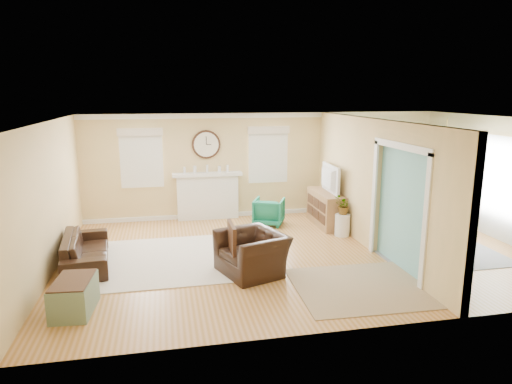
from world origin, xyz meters
TOP-DOWN VIEW (x-y plane):
  - floor at (0.00, 0.00)m, footprint 9.00×9.00m
  - wall_back at (0.00, 3.00)m, footprint 9.00×0.02m
  - wall_front at (0.00, -3.00)m, footprint 9.00×0.02m
  - wall_left at (-4.50, 0.00)m, footprint 0.02×6.00m
  - wall_right at (4.50, 0.00)m, footprint 0.02×6.00m
  - ceiling at (0.00, 0.00)m, footprint 9.00×6.00m
  - partition at (1.51, 0.28)m, footprint 0.17×6.00m
  - fireplace at (-1.50, 2.88)m, footprint 1.70×0.30m
  - wall_clock at (-1.50, 2.97)m, footprint 0.70×0.07m
  - window_left at (-3.05, 2.95)m, footprint 1.05×0.13m
  - window_right at (0.05, 2.95)m, footprint 1.05×0.13m
  - french_doors at (4.45, 0.00)m, footprint 0.06×1.70m
  - pendant at (3.00, 0.00)m, footprint 0.30×0.30m
  - rug_cream at (-2.56, 0.13)m, footprint 3.08×2.68m
  - rug_jute at (0.62, -1.76)m, footprint 2.38×1.97m
  - rug_grey at (2.67, -0.03)m, footprint 2.36×2.95m
  - sofa at (-3.99, 0.18)m, footprint 0.97×2.01m
  - eames_chair at (-1.10, -0.81)m, footprint 1.30×1.38m
  - green_chair at (-0.13, 2.07)m, footprint 0.90×0.91m
  - trunk at (-3.87, -1.72)m, footprint 0.59×0.89m
  - credenza at (1.19, 1.76)m, footprint 0.49×1.45m
  - tv at (1.17, 1.76)m, footprint 0.19×1.13m
  - garden_stool at (1.26, 0.88)m, footprint 0.33×0.33m
  - potted_plant at (1.26, 0.88)m, footprint 0.48×0.46m
  - dining_table at (2.67, -0.03)m, footprint 1.22×1.87m
  - dining_chair_n at (2.73, 1.09)m, footprint 0.54×0.54m
  - dining_chair_s at (2.71, -1.12)m, footprint 0.40×0.40m
  - dining_chair_w at (2.08, -0.05)m, footprint 0.49×0.49m
  - dining_chair_e at (3.24, -0.11)m, footprint 0.45×0.45m

SIDE VIEW (x-z plane):
  - floor at x=0.00m, z-range 0.00..0.00m
  - rug_grey at x=2.67m, z-range 0.00..0.01m
  - rug_jute at x=0.62m, z-range 0.00..0.01m
  - rug_cream at x=-2.56m, z-range 0.00..0.02m
  - garden_stool at x=1.26m, z-range 0.00..0.48m
  - trunk at x=-3.87m, z-range 0.00..0.49m
  - sofa at x=-3.99m, z-range 0.00..0.57m
  - dining_table at x=2.67m, z-range 0.00..0.61m
  - green_chair at x=-0.13m, z-range 0.00..0.63m
  - eames_chair at x=-1.10m, z-range 0.00..0.73m
  - credenza at x=1.19m, z-range 0.00..0.80m
  - dining_chair_s at x=2.71m, z-range 0.07..0.93m
  - dining_chair_e at x=3.24m, z-range 0.07..0.94m
  - dining_chair_w at x=2.08m, z-range 0.08..0.97m
  - dining_chair_n at x=2.73m, z-range 0.09..1.07m
  - fireplace at x=-1.50m, z-range 0.01..1.18m
  - potted_plant at x=1.26m, z-range 0.48..0.89m
  - french_doors at x=4.45m, z-range 0.00..2.20m
  - tv at x=1.17m, z-range 0.80..1.45m
  - wall_back at x=0.00m, z-range 0.00..2.60m
  - wall_front at x=0.00m, z-range 0.00..2.60m
  - wall_left at x=-4.50m, z-range 0.00..2.60m
  - wall_right at x=4.50m, z-range 0.00..2.60m
  - partition at x=1.51m, z-range 0.06..2.66m
  - window_left at x=-3.05m, z-range 0.95..2.37m
  - window_right at x=0.05m, z-range 0.95..2.37m
  - wall_clock at x=-1.50m, z-range 1.50..2.20m
  - pendant at x=3.00m, z-range 1.93..2.48m
  - ceiling at x=0.00m, z-range 2.59..2.61m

